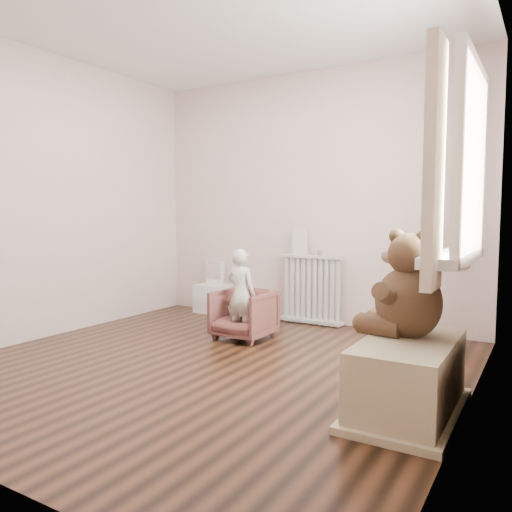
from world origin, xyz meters
The scene contains 18 objects.
floor centered at (0.00, 0.00, 0.00)m, with size 3.60×3.60×0.01m, color black.
ceiling centered at (0.00, 0.00, 2.60)m, with size 3.60×3.60×0.01m, color white.
back_wall centered at (0.00, 1.80, 1.30)m, with size 3.60×0.02×2.60m, color beige.
left_wall centered at (-1.80, 0.00, 1.30)m, with size 0.02×3.60×2.60m, color beige.
right_wall centered at (1.80, 0.00, 1.30)m, with size 0.02×3.60×2.60m, color beige.
window centered at (1.76, 0.30, 1.45)m, with size 0.03×0.90×1.10m, color white.
window_sill centered at (1.67, 0.30, 0.87)m, with size 0.22×1.10×0.06m, color silver.
curtain_left centered at (1.65, -0.27, 1.39)m, with size 0.06×0.26×1.30m, color beige.
curtain_right centered at (1.65, 0.87, 1.39)m, with size 0.06×0.26×1.30m, color beige.
radiator centered at (0.09, 1.68, 0.39)m, with size 0.68×0.13×0.71m, color silver.
paper_doll centered at (-0.05, 1.68, 0.85)m, with size 0.16×0.01×0.27m, color beige.
tin_a centered at (0.20, 1.68, 0.74)m, with size 0.10×0.10×0.06m, color #A59E8C.
toy_vanity centered at (-1.14, 1.65, 0.28)m, with size 0.37×0.27×0.59m, color silver.
armchair centered at (-0.19, 0.81, 0.22)m, with size 0.48×0.49×0.45m, color #582D27.
child centered at (-0.19, 0.76, 0.42)m, with size 0.29×0.19×0.81m, color silver.
toy_bench centered at (1.52, -0.16, 0.20)m, with size 0.48×0.91×0.43m, color #C3B88D.
teddy_bear centered at (1.49, -0.06, 0.67)m, with size 0.50×0.39×0.61m, color #352314, non-canonical shape.
plush_cat centered at (1.66, 0.70, 1.00)m, with size 0.15×0.24×0.21m, color #686256, non-canonical shape.
Camera 1 is at (2.19, -2.98, 1.14)m, focal length 35.00 mm.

